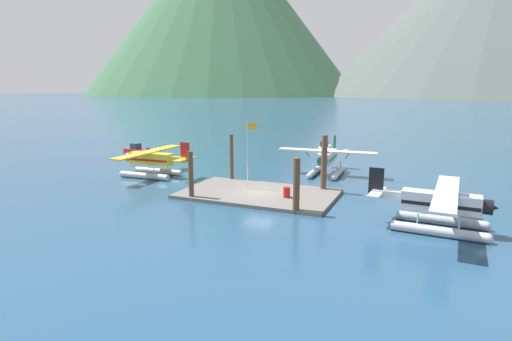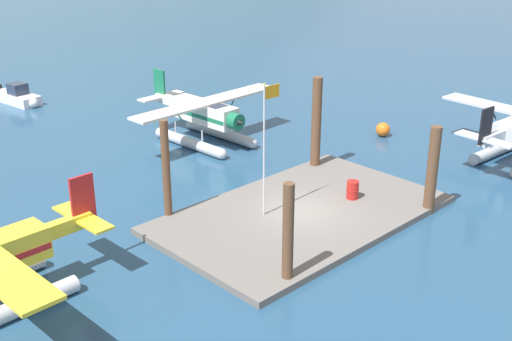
{
  "view_description": "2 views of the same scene",
  "coord_description": "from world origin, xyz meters",
  "views": [
    {
      "loc": [
        13.42,
        -32.09,
        9.24
      ],
      "look_at": [
        -1.03,
        1.85,
        1.79
      ],
      "focal_mm": 28.87,
      "sensor_mm": 36.0,
      "label": 1
    },
    {
      "loc": [
        -20.1,
        -17.85,
        13.08
      ],
      "look_at": [
        -0.28,
        2.71,
        1.61
      ],
      "focal_mm": 45.42,
      "sensor_mm": 36.0,
      "label": 2
    }
  ],
  "objects": [
    {
      "name": "mountain_ridge_centre_peak",
      "position": [
        -236.79,
        448.31,
        107.75
      ],
      "size": [
        336.47,
        336.47,
        215.5
      ],
      "color": "#386042",
      "rests_on": "ground"
    },
    {
      "name": "ground_plane",
      "position": [
        0.0,
        0.0,
        0.0
      ],
      "size": [
        1200.0,
        1200.0,
        0.0
      ],
      "primitive_type": "plane",
      "color": "navy"
    },
    {
      "name": "seaplane_silver_stbd_aft",
      "position": [
        14.4,
        -3.6,
        1.58
      ],
      "size": [
        7.97,
        10.47,
        3.84
      ],
      "color": "#B7BABF",
      "rests_on": "ground"
    },
    {
      "name": "piling_far_left",
      "position": [
        -4.57,
        3.98,
        2.38
      ],
      "size": [
        0.36,
        0.36,
        4.76
      ],
      "primitive_type": "cylinder",
      "color": "brown",
      "rests_on": "ground"
    },
    {
      "name": "boat_white_open_north",
      "position": [
        -0.84,
        27.25,
        0.49
      ],
      "size": [
        2.03,
        4.88,
        1.5
      ],
      "color": "silver",
      "rests_on": "ground"
    },
    {
      "name": "seaplane_yellow_port_fwd",
      "position": [
        -13.46,
        2.78,
        1.58
      ],
      "size": [
        7.98,
        10.44,
        3.84
      ],
      "color": "#B7BABF",
      "rests_on": "ground"
    },
    {
      "name": "mountain_ridge_east_peak",
      "position": [
        78.06,
        509.15,
        96.05
      ],
      "size": [
        398.5,
        398.5,
        192.1
      ],
      "color": "#4C5651",
      "rests_on": "ground"
    },
    {
      "name": "flagpole",
      "position": [
        -1.36,
        0.96,
        4.09
      ],
      "size": [
        0.95,
        0.1,
        6.09
      ],
      "color": "silver",
      "rests_on": "dock_platform"
    },
    {
      "name": "piling_near_left",
      "position": [
        -4.63,
        -3.49,
        2.06
      ],
      "size": [
        0.42,
        0.42,
        4.13
      ],
      "primitive_type": "cylinder",
      "color": "brown",
      "rests_on": "ground"
    },
    {
      "name": "fuel_drum",
      "position": [
        2.82,
        -0.71,
        0.74
      ],
      "size": [
        0.62,
        0.62,
        0.88
      ],
      "color": "#AD1E19",
      "rests_on": "dock_platform"
    },
    {
      "name": "seaplane_cream_bow_right",
      "position": [
        3.42,
        10.99,
        1.58
      ],
      "size": [
        10.45,
        7.98,
        3.84
      ],
      "color": "#B7BABF",
      "rests_on": "ground"
    },
    {
      "name": "boat_red_open_west",
      "position": [
        -24.8,
        14.39,
        0.49
      ],
      "size": [
        4.84,
        2.3,
        1.5
      ],
      "color": "#B2231E",
      "rests_on": "ground"
    },
    {
      "name": "dock_platform",
      "position": [
        0.0,
        0.0,
        0.15
      ],
      "size": [
        13.21,
        8.01,
        0.3
      ],
      "primitive_type": "cube",
      "color": "#66605B",
      "rests_on": "ground"
    },
    {
      "name": "piling_far_right",
      "position": [
        4.88,
        3.46,
        2.57
      ],
      "size": [
        0.52,
        0.52,
        5.13
      ],
      "primitive_type": "cylinder",
      "color": "brown",
      "rests_on": "ground"
    },
    {
      "name": "mooring_buoy",
      "position": [
        12.18,
        4.24,
        0.44
      ],
      "size": [
        0.88,
        0.88,
        0.88
      ],
      "primitive_type": "sphere",
      "color": "orange",
      "rests_on": "ground"
    },
    {
      "name": "piling_near_right",
      "position": [
        4.61,
        -3.77,
        2.11
      ],
      "size": [
        0.51,
        0.51,
        4.21
      ],
      "primitive_type": "cylinder",
      "color": "brown",
      "rests_on": "ground"
    }
  ]
}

